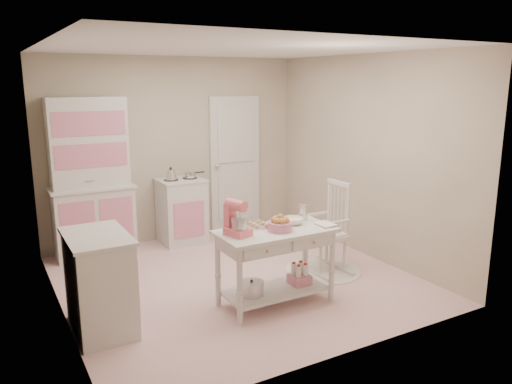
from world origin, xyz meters
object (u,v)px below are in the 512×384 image
base_cabinet (100,283)px  work_table (275,267)px  bread_basket (280,226)px  stand_mixer (238,218)px  stove (182,211)px  rocking_chair (324,227)px  hutch (91,178)px

base_cabinet → work_table: 1.72m
base_cabinet → bread_basket: (1.71, -0.38, 0.39)m
bread_basket → stand_mixer: bearing=171.0°
stove → rocking_chair: size_ratio=0.84×
rocking_chair → work_table: size_ratio=0.92×
stove → rocking_chair: (1.09, -1.89, 0.09)m
rocking_chair → work_table: 1.11m
stove → base_cabinet: (-1.59, -2.06, 0.00)m
base_cabinet → stove: bearing=52.2°
hutch → bread_basket: size_ratio=8.32×
hutch → base_cabinet: hutch is taller
stand_mixer → hutch: bearing=92.6°
stove → bread_basket: stove is taller
hutch → stove: 1.33m
stove → base_cabinet: size_ratio=1.00×
base_cabinet → bread_basket: size_ratio=3.68×
base_cabinet → rocking_chair: (2.68, 0.16, 0.09)m
rocking_chair → work_table: rocking_chair is taller
hutch → work_table: 2.83m
hutch → bread_basket: bearing=-62.0°
stand_mixer → bread_basket: bearing=-26.5°
hutch → base_cabinet: size_ratio=2.26×
bread_basket → rocking_chair: bearing=29.1°
work_table → bread_basket: (0.02, -0.05, 0.45)m
rocking_chair → hutch: bearing=138.9°
rocking_chair → bread_basket: 1.15m
stove → stand_mixer: stand_mixer is taller
stove → bread_basket: bearing=-87.2°
stove → stand_mixer: size_ratio=2.71×
rocking_chair → stove: bearing=119.1°
hutch → stove: size_ratio=2.26×
work_table → bread_basket: 0.45m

